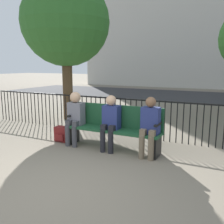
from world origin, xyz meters
TOP-DOWN VIEW (x-y plane):
  - ground_plane at (0.00, 0.00)m, footprint 80.00×80.00m
  - park_bench at (0.00, 2.01)m, footprint 2.06×0.45m
  - seated_person_0 at (-0.88, 1.88)m, footprint 0.34×0.39m
  - seated_person_1 at (-0.01, 1.88)m, footprint 0.34×0.39m
  - seated_person_2 at (0.82, 1.88)m, footprint 0.34×0.39m
  - backpack at (-1.30, 1.93)m, footprint 0.33×0.24m
  - fence_railing at (-0.02, 2.99)m, footprint 9.01×0.03m
  - tree_2 at (-2.66, 4.04)m, footprint 2.73×2.73m
  - street_surface at (0.00, 12.00)m, footprint 24.00×6.00m
  - building_facade at (0.00, 20.00)m, footprint 20.00×6.00m

SIDE VIEW (x-z plane):
  - ground_plane at x=0.00m, z-range 0.00..0.00m
  - street_surface at x=0.00m, z-range 0.00..0.01m
  - backpack at x=-1.30m, z-range 0.00..0.34m
  - park_bench at x=0.00m, z-range 0.04..0.96m
  - fence_railing at x=-0.02m, z-range 0.08..1.03m
  - seated_person_1 at x=-0.01m, z-range 0.07..1.22m
  - seated_person_2 at x=0.82m, z-range 0.07..1.23m
  - seated_person_0 at x=-0.88m, z-range 0.08..1.26m
  - tree_2 at x=-2.66m, z-range 0.83..5.25m
  - building_facade at x=0.00m, z-range 0.00..12.29m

